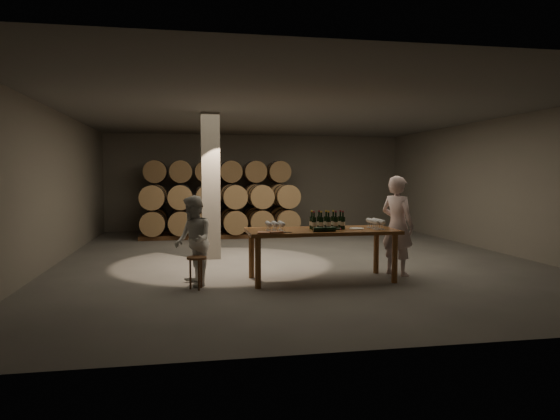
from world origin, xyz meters
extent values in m
plane|color=#53504E|center=(0.00, 0.00, 0.00)|extent=(12.00, 12.00, 0.00)
plane|color=#605E59|center=(0.00, 0.00, 3.20)|extent=(12.00, 12.00, 0.00)
plane|color=slate|center=(0.00, 6.00, 1.60)|extent=(10.00, 0.00, 10.00)
plane|color=slate|center=(0.00, -6.00, 1.60)|extent=(10.00, 0.00, 10.00)
plane|color=slate|center=(-5.00, 0.00, 1.60)|extent=(0.00, 12.00, 12.00)
plane|color=slate|center=(5.00, 0.00, 1.60)|extent=(0.00, 12.00, 12.00)
cube|color=slate|center=(-1.80, 0.20, 1.60)|extent=(0.40, 0.40, 3.20)
cylinder|color=brown|center=(-1.18, -2.93, 0.42)|extent=(0.10, 0.10, 0.84)
cylinder|color=brown|center=(1.18, -2.93, 0.42)|extent=(0.10, 0.10, 0.84)
cylinder|color=brown|center=(-1.18, -2.07, 0.42)|extent=(0.10, 0.10, 0.84)
cylinder|color=brown|center=(1.18, -2.07, 0.42)|extent=(0.10, 0.10, 0.84)
cube|color=brown|center=(0.00, -2.50, 0.87)|extent=(2.60, 1.10, 0.06)
cube|color=brown|center=(-1.35, 4.90, 0.06)|extent=(4.70, 0.10, 0.12)
cube|color=brown|center=(-1.35, 5.50, 0.06)|extent=(4.70, 0.10, 0.12)
cylinder|color=#9F7A48|center=(-3.30, 5.20, 0.47)|extent=(0.70, 0.95, 0.70)
cylinder|color=black|center=(-3.30, 4.94, 0.47)|extent=(0.73, 0.04, 0.73)
cylinder|color=black|center=(-3.30, 5.46, 0.47)|extent=(0.73, 0.04, 0.73)
cylinder|color=#9F7A48|center=(-2.52, 5.20, 0.47)|extent=(0.70, 0.95, 0.70)
cylinder|color=black|center=(-2.52, 4.94, 0.47)|extent=(0.73, 0.04, 0.73)
cylinder|color=black|center=(-2.52, 5.46, 0.47)|extent=(0.73, 0.04, 0.73)
cylinder|color=#9F7A48|center=(-1.74, 5.20, 0.47)|extent=(0.70, 0.95, 0.70)
cylinder|color=black|center=(-1.74, 4.94, 0.47)|extent=(0.73, 0.04, 0.73)
cylinder|color=black|center=(-1.74, 5.46, 0.47)|extent=(0.73, 0.04, 0.73)
cylinder|color=#9F7A48|center=(-0.96, 5.20, 0.47)|extent=(0.70, 0.95, 0.70)
cylinder|color=black|center=(-0.96, 4.94, 0.47)|extent=(0.73, 0.04, 0.73)
cylinder|color=black|center=(-0.96, 5.46, 0.47)|extent=(0.73, 0.04, 0.73)
cylinder|color=#9F7A48|center=(-0.18, 5.20, 0.47)|extent=(0.70, 0.95, 0.70)
cylinder|color=black|center=(-0.18, 4.94, 0.47)|extent=(0.73, 0.04, 0.73)
cylinder|color=black|center=(-0.18, 5.46, 0.47)|extent=(0.73, 0.04, 0.73)
cylinder|color=#9F7A48|center=(0.60, 5.20, 0.47)|extent=(0.70, 0.95, 0.70)
cylinder|color=black|center=(0.60, 4.94, 0.47)|extent=(0.73, 0.04, 0.73)
cylinder|color=black|center=(0.60, 5.46, 0.47)|extent=(0.73, 0.04, 0.73)
cylinder|color=#9F7A48|center=(-3.30, 5.20, 1.21)|extent=(0.70, 0.95, 0.70)
cylinder|color=black|center=(-3.30, 4.94, 1.21)|extent=(0.73, 0.04, 0.73)
cylinder|color=black|center=(-3.30, 5.46, 1.21)|extent=(0.73, 0.04, 0.73)
cylinder|color=#9F7A48|center=(-2.52, 5.20, 1.21)|extent=(0.70, 0.95, 0.70)
cylinder|color=black|center=(-2.52, 4.94, 1.21)|extent=(0.73, 0.04, 0.73)
cylinder|color=black|center=(-2.52, 5.46, 1.21)|extent=(0.73, 0.04, 0.73)
cylinder|color=#9F7A48|center=(-1.74, 5.20, 1.21)|extent=(0.70, 0.95, 0.70)
cylinder|color=black|center=(-1.74, 4.94, 1.21)|extent=(0.73, 0.04, 0.73)
cylinder|color=black|center=(-1.74, 5.46, 1.21)|extent=(0.73, 0.04, 0.73)
cylinder|color=#9F7A48|center=(-0.96, 5.20, 1.21)|extent=(0.70, 0.95, 0.70)
cylinder|color=black|center=(-0.96, 4.94, 1.21)|extent=(0.73, 0.04, 0.73)
cylinder|color=black|center=(-0.96, 5.46, 1.21)|extent=(0.73, 0.04, 0.73)
cylinder|color=#9F7A48|center=(-0.18, 5.20, 1.21)|extent=(0.70, 0.95, 0.70)
cylinder|color=black|center=(-0.18, 4.94, 1.21)|extent=(0.73, 0.04, 0.73)
cylinder|color=black|center=(-0.18, 5.46, 1.21)|extent=(0.73, 0.04, 0.73)
cylinder|color=#9F7A48|center=(0.60, 5.20, 1.21)|extent=(0.70, 0.95, 0.70)
cylinder|color=black|center=(0.60, 4.94, 1.21)|extent=(0.73, 0.04, 0.73)
cylinder|color=black|center=(0.60, 5.46, 1.21)|extent=(0.73, 0.04, 0.73)
cylinder|color=#9F7A48|center=(-3.30, 5.20, 1.95)|extent=(0.70, 0.95, 0.70)
cylinder|color=black|center=(-3.30, 4.94, 1.95)|extent=(0.73, 0.04, 0.73)
cylinder|color=black|center=(-3.30, 5.46, 1.95)|extent=(0.73, 0.04, 0.73)
cylinder|color=#9F7A48|center=(-2.52, 5.20, 1.95)|extent=(0.70, 0.95, 0.70)
cylinder|color=black|center=(-2.52, 4.94, 1.95)|extent=(0.73, 0.04, 0.73)
cylinder|color=black|center=(-2.52, 5.46, 1.95)|extent=(0.73, 0.04, 0.73)
cylinder|color=#9F7A48|center=(-1.74, 5.20, 1.95)|extent=(0.70, 0.95, 0.70)
cylinder|color=black|center=(-1.74, 4.94, 1.95)|extent=(0.73, 0.04, 0.73)
cylinder|color=black|center=(-1.74, 5.46, 1.95)|extent=(0.73, 0.04, 0.73)
cylinder|color=#9F7A48|center=(-0.96, 5.20, 1.95)|extent=(0.70, 0.95, 0.70)
cylinder|color=black|center=(-0.96, 4.94, 1.95)|extent=(0.73, 0.04, 0.73)
cylinder|color=black|center=(-0.96, 5.46, 1.95)|extent=(0.73, 0.04, 0.73)
cylinder|color=#9F7A48|center=(-0.18, 5.20, 1.95)|extent=(0.70, 0.95, 0.70)
cylinder|color=black|center=(-0.18, 4.94, 1.95)|extent=(0.73, 0.04, 0.73)
cylinder|color=black|center=(-0.18, 5.46, 1.95)|extent=(0.73, 0.04, 0.73)
cylinder|color=#9F7A48|center=(0.60, 5.20, 1.95)|extent=(0.70, 0.95, 0.70)
cylinder|color=black|center=(0.60, 4.94, 1.95)|extent=(0.73, 0.04, 0.73)
cylinder|color=black|center=(0.60, 5.46, 1.95)|extent=(0.73, 0.04, 0.73)
cube|color=brown|center=(-1.35, 3.50, 0.06)|extent=(4.70, 0.10, 0.12)
cube|color=brown|center=(-1.35, 4.10, 0.06)|extent=(4.70, 0.10, 0.12)
cylinder|color=#9F7A48|center=(-3.30, 3.80, 0.47)|extent=(0.70, 0.95, 0.70)
cylinder|color=black|center=(-3.30, 3.54, 0.47)|extent=(0.73, 0.04, 0.73)
cylinder|color=black|center=(-3.30, 4.06, 0.47)|extent=(0.73, 0.04, 0.73)
cylinder|color=#9F7A48|center=(-2.52, 3.80, 0.47)|extent=(0.70, 0.95, 0.70)
cylinder|color=black|center=(-2.52, 3.54, 0.47)|extent=(0.73, 0.04, 0.73)
cylinder|color=black|center=(-2.52, 4.06, 0.47)|extent=(0.73, 0.04, 0.73)
cylinder|color=#9F7A48|center=(-1.74, 3.80, 0.47)|extent=(0.70, 0.95, 0.70)
cylinder|color=black|center=(-1.74, 3.54, 0.47)|extent=(0.73, 0.04, 0.73)
cylinder|color=black|center=(-1.74, 4.06, 0.47)|extent=(0.73, 0.04, 0.73)
cylinder|color=#9F7A48|center=(-0.96, 3.80, 0.47)|extent=(0.70, 0.95, 0.70)
cylinder|color=black|center=(-0.96, 3.54, 0.47)|extent=(0.73, 0.04, 0.73)
cylinder|color=black|center=(-0.96, 4.06, 0.47)|extent=(0.73, 0.04, 0.73)
cylinder|color=#9F7A48|center=(-0.18, 3.80, 0.47)|extent=(0.70, 0.95, 0.70)
cylinder|color=black|center=(-0.18, 3.54, 0.47)|extent=(0.73, 0.04, 0.73)
cylinder|color=black|center=(-0.18, 4.06, 0.47)|extent=(0.73, 0.04, 0.73)
cylinder|color=#9F7A48|center=(0.60, 3.80, 0.47)|extent=(0.70, 0.95, 0.70)
cylinder|color=black|center=(0.60, 3.54, 0.47)|extent=(0.73, 0.04, 0.73)
cylinder|color=black|center=(0.60, 4.06, 0.47)|extent=(0.73, 0.04, 0.73)
cylinder|color=#9F7A48|center=(-3.30, 3.80, 1.21)|extent=(0.70, 0.95, 0.70)
cylinder|color=black|center=(-3.30, 3.54, 1.21)|extent=(0.73, 0.04, 0.73)
cylinder|color=black|center=(-3.30, 4.06, 1.21)|extent=(0.73, 0.04, 0.73)
cylinder|color=#9F7A48|center=(-2.52, 3.80, 1.21)|extent=(0.70, 0.95, 0.70)
cylinder|color=black|center=(-2.52, 3.54, 1.21)|extent=(0.73, 0.04, 0.73)
cylinder|color=black|center=(-2.52, 4.06, 1.21)|extent=(0.73, 0.04, 0.73)
cylinder|color=#9F7A48|center=(-1.74, 3.80, 1.21)|extent=(0.70, 0.95, 0.70)
cylinder|color=black|center=(-1.74, 3.54, 1.21)|extent=(0.73, 0.04, 0.73)
cylinder|color=black|center=(-1.74, 4.06, 1.21)|extent=(0.73, 0.04, 0.73)
cylinder|color=#9F7A48|center=(-0.96, 3.80, 1.21)|extent=(0.70, 0.95, 0.70)
cylinder|color=black|center=(-0.96, 3.54, 1.21)|extent=(0.73, 0.04, 0.73)
cylinder|color=black|center=(-0.96, 4.06, 1.21)|extent=(0.73, 0.04, 0.73)
cylinder|color=#9F7A48|center=(-0.18, 3.80, 1.21)|extent=(0.70, 0.95, 0.70)
cylinder|color=black|center=(-0.18, 3.54, 1.21)|extent=(0.73, 0.04, 0.73)
cylinder|color=black|center=(-0.18, 4.06, 1.21)|extent=(0.73, 0.04, 0.73)
cylinder|color=#9F7A48|center=(0.60, 3.80, 1.21)|extent=(0.70, 0.95, 0.70)
cylinder|color=black|center=(0.60, 3.54, 1.21)|extent=(0.73, 0.04, 0.73)
cylinder|color=black|center=(0.60, 4.06, 1.21)|extent=(0.73, 0.04, 0.73)
cylinder|color=black|center=(-0.16, -2.58, 1.01)|extent=(0.08, 0.08, 0.22)
cylinder|color=silver|center=(-0.16, -2.58, 1.00)|extent=(0.08, 0.08, 0.07)
cylinder|color=black|center=(-0.16, -2.58, 1.16)|extent=(0.03, 0.03, 0.09)
cylinder|color=yellow|center=(-0.16, -2.58, 1.21)|extent=(0.03, 0.03, 0.02)
cylinder|color=black|center=(-0.16, -2.43, 1.01)|extent=(0.08, 0.08, 0.22)
cylinder|color=silver|center=(-0.16, -2.43, 1.00)|extent=(0.08, 0.08, 0.07)
cylinder|color=black|center=(-0.16, -2.43, 1.16)|extent=(0.03, 0.03, 0.09)
cylinder|color=maroon|center=(-0.16, -2.43, 1.21)|extent=(0.03, 0.03, 0.02)
cylinder|color=black|center=(-0.03, -2.58, 1.01)|extent=(0.08, 0.08, 0.22)
cylinder|color=silver|center=(-0.03, -2.58, 1.00)|extent=(0.08, 0.08, 0.07)
cylinder|color=black|center=(-0.03, -2.58, 1.16)|extent=(0.03, 0.03, 0.09)
cylinder|color=maroon|center=(-0.03, -2.58, 1.21)|extent=(0.03, 0.03, 0.02)
cylinder|color=black|center=(-0.03, -2.43, 1.01)|extent=(0.08, 0.08, 0.22)
cylinder|color=silver|center=(-0.03, -2.43, 1.00)|extent=(0.08, 0.08, 0.07)
cylinder|color=black|center=(-0.03, -2.43, 1.16)|extent=(0.03, 0.03, 0.09)
cylinder|color=yellow|center=(-0.03, -2.43, 1.21)|extent=(0.03, 0.03, 0.02)
cylinder|color=black|center=(0.10, -2.58, 1.01)|extent=(0.08, 0.08, 0.22)
cylinder|color=silver|center=(0.10, -2.58, 1.00)|extent=(0.08, 0.08, 0.07)
cylinder|color=black|center=(0.10, -2.58, 1.16)|extent=(0.03, 0.03, 0.09)
cylinder|color=yellow|center=(0.10, -2.58, 1.21)|extent=(0.03, 0.03, 0.02)
cylinder|color=black|center=(0.10, -2.43, 1.01)|extent=(0.08, 0.08, 0.22)
cylinder|color=silver|center=(0.10, -2.43, 1.00)|extent=(0.08, 0.08, 0.07)
cylinder|color=black|center=(0.10, -2.43, 1.16)|extent=(0.03, 0.03, 0.09)
cylinder|color=maroon|center=(0.10, -2.43, 1.21)|extent=(0.03, 0.03, 0.02)
cylinder|color=black|center=(0.23, -2.58, 1.01)|extent=(0.08, 0.08, 0.22)
cylinder|color=silver|center=(0.23, -2.58, 1.00)|extent=(0.08, 0.08, 0.07)
cylinder|color=black|center=(0.23, -2.58, 1.16)|extent=(0.03, 0.03, 0.09)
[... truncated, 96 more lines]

